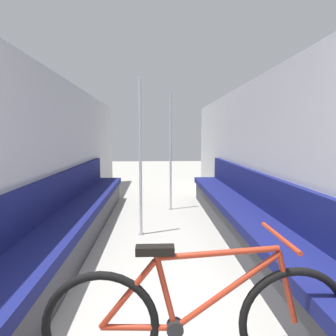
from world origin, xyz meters
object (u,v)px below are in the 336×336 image
Objects in this scene: bicycle at (199,320)px; grab_pole_near at (171,154)px; bench_seat_row_left at (72,223)px; grab_pole_far at (140,160)px; bench_seat_row_right at (246,221)px.

bicycle is 3.81m from grab_pole_near.
bicycle is (1.20, -1.99, 0.05)m from bench_seat_row_left.
grab_pole_far reaches higher than bicycle.
bench_seat_row_left is at bearing -125.50° from grab_pole_near.
bench_seat_row_left is 1.00× the size of bench_seat_row_right.
grab_pole_far is (0.79, 0.41, 0.71)m from bench_seat_row_left.
bench_seat_row_right is 2.18m from bicycle.
bench_seat_row_right is (2.08, 0.00, 0.00)m from bench_seat_row_left.
grab_pole_near is (1.25, 1.76, 0.71)m from bench_seat_row_left.
bicycle is (-0.88, -1.99, 0.05)m from bench_seat_row_right.
bench_seat_row_right is 2.63× the size of grab_pole_near.
grab_pole_far is (-0.47, -1.35, 0.00)m from grab_pole_near.
bicycle is at bearing -90.79° from grab_pole_near.
grab_pole_far is (-0.41, 2.40, 0.66)m from bicycle.
bench_seat_row_left is 2.63× the size of grab_pole_far.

